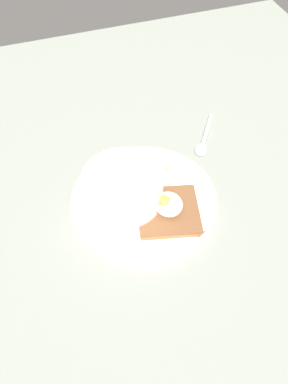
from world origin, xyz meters
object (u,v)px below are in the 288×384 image
at_px(toast_slice, 168,211).
at_px(banana_slice_left, 166,179).
at_px(banana_slice_front, 159,168).
at_px(banana_slice_inner, 175,164).
at_px(spoon, 204,140).
at_px(poached_egg, 168,204).
at_px(oatmeal_bowl, 123,189).
at_px(banana_slice_right, 178,173).
at_px(banana_slice_back, 146,161).

bearing_deg(toast_slice, banana_slice_left, -17.38).
xyz_separation_m(banana_slice_front, banana_slice_inner, (-0.00, -0.03, -0.00)).
relative_size(toast_slice, banana_slice_inner, 3.08).
height_order(banana_slice_inner, spoon, banana_slice_inner).
bearing_deg(banana_slice_inner, poached_egg, 151.71).
xyz_separation_m(oatmeal_bowl, banana_slice_left, (0.02, -0.09, -0.03)).
relative_size(toast_slice, poached_egg, 1.76).
distance_m(toast_slice, banana_slice_right, 0.09).
bearing_deg(poached_egg, banana_slice_front, -12.12).
height_order(poached_egg, banana_slice_right, poached_egg).
height_order(toast_slice, banana_slice_back, banana_slice_back).
bearing_deg(banana_slice_inner, banana_slice_back, 63.35).
distance_m(oatmeal_bowl, poached_egg, 0.08).
relative_size(poached_egg, banana_slice_back, 1.72).
relative_size(oatmeal_bowl, banana_slice_inner, 3.40).
bearing_deg(oatmeal_bowl, banana_slice_inner, -66.58).
bearing_deg(banana_slice_right, banana_slice_back, 43.26).
height_order(oatmeal_bowl, banana_slice_back, oatmeal_bowl).
distance_m(banana_slice_right, spoon, 0.12).
relative_size(poached_egg, banana_slice_inner, 1.75).
height_order(oatmeal_bowl, banana_slice_front, oatmeal_bowl).
bearing_deg(banana_slice_left, oatmeal_bowl, 103.31).
distance_m(banana_slice_left, spoon, 0.14).
distance_m(banana_slice_left, banana_slice_right, 0.03).
height_order(banana_slice_left, banana_slice_right, banana_slice_left).
bearing_deg(banana_slice_right, banana_slice_front, 49.56).
bearing_deg(banana_slice_back, toast_slice, 178.68).
xyz_separation_m(banana_slice_back, spoon, (0.03, -0.13, -0.01)).
relative_size(oatmeal_bowl, banana_slice_left, 4.92).
distance_m(oatmeal_bowl, banana_slice_back, 0.10).
bearing_deg(spoon, banana_slice_left, 126.46).
xyz_separation_m(toast_slice, poached_egg, (0.00, 0.00, 0.02)).
relative_size(oatmeal_bowl, poached_egg, 1.94).
distance_m(poached_egg, banana_slice_right, 0.09).
distance_m(banana_slice_front, banana_slice_left, 0.03).
relative_size(banana_slice_left, banana_slice_right, 0.87).
height_order(toast_slice, poached_egg, poached_egg).
height_order(toast_slice, banana_slice_inner, same).
bearing_deg(spoon, banana_slice_back, 102.79).
xyz_separation_m(oatmeal_bowl, toast_slice, (-0.05, -0.06, -0.03)).
height_order(toast_slice, banana_slice_right, same).
bearing_deg(banana_slice_back, banana_slice_front, -144.61).
relative_size(poached_egg, banana_slice_right, 2.21).
relative_size(poached_egg, spoon, 0.63).
bearing_deg(banana_slice_right, toast_slice, 147.97).
height_order(banana_slice_front, banana_slice_inner, banana_slice_front).
distance_m(oatmeal_bowl, banana_slice_front, 0.10).
bearing_deg(oatmeal_bowl, banana_slice_back, -41.53).
xyz_separation_m(toast_slice, banana_slice_left, (0.07, -0.02, 0.00)).
height_order(banana_slice_right, banana_slice_inner, same).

